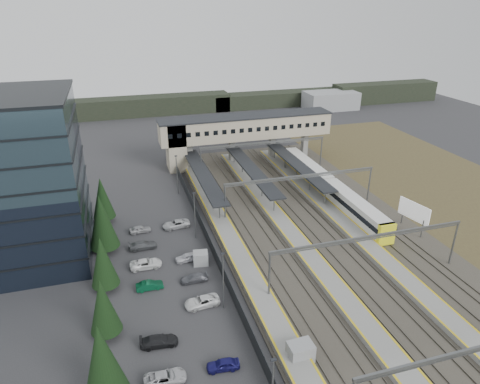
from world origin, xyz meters
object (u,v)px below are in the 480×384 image
object	(u,v)px
train	(329,187)
relay_cabin_near	(300,352)
footbridge	(235,130)
relay_cabin_far	(201,258)
billboard	(414,212)

from	to	relation	value
train	relay_cabin_near	bearing A→B (deg)	-121.21
relay_cabin_near	footbridge	distance (m)	61.81
relay_cabin_near	relay_cabin_far	xyz separation A→B (m)	(-6.44, 21.06, -0.14)
relay_cabin_far	footbridge	distance (m)	43.39
train	footbridge	bearing A→B (deg)	117.33
train	billboard	xyz separation A→B (m)	(6.93, -16.12, 1.49)
relay_cabin_far	footbridge	world-z (taller)	footbridge
relay_cabin_near	train	size ratio (longest dim) A/B	0.07
relay_cabin_near	billboard	world-z (taller)	billboard
relay_cabin_far	billboard	bearing A→B (deg)	-0.60
billboard	relay_cabin_near	bearing A→B (deg)	-144.71
relay_cabin_near	train	world-z (taller)	train
relay_cabin_far	relay_cabin_near	bearing A→B (deg)	-73.00
footbridge	train	size ratio (longest dim) A/B	1.03
footbridge	train	distance (m)	27.43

